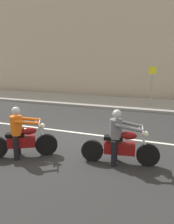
{
  "coord_description": "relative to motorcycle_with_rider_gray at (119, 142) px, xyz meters",
  "views": [
    {
      "loc": [
        3.3,
        -6.94,
        2.81
      ],
      "look_at": [
        0.57,
        -0.01,
        1.13
      ],
      "focal_mm": 35.33,
      "sensor_mm": 36.0,
      "label": 1
    }
  ],
  "objects": [
    {
      "name": "ground_plane",
      "position": [
        -2.01,
        1.2,
        -0.64
      ],
      "size": [
        80.0,
        80.0,
        0.0
      ],
      "primitive_type": "plane",
      "color": "#272727"
    },
    {
      "name": "sidewalk_slab",
      "position": [
        -2.01,
        9.2,
        -0.57
      ],
      "size": [
        40.0,
        4.4,
        0.14
      ],
      "primitive_type": "cube",
      "color": "gray",
      "rests_on": "ground_plane"
    },
    {
      "name": "building_facade",
      "position": [
        -2.01,
        12.6,
        4.32
      ],
      "size": [
        40.0,
        1.4,
        9.93
      ],
      "primitive_type": "cube",
      "color": "#B7A893",
      "rests_on": "ground_plane"
    },
    {
      "name": "lane_marking_stripe",
      "position": [
        -1.15,
        2.1,
        -0.64
      ],
      "size": [
        18.0,
        0.14,
        0.01
      ],
      "primitive_type": "cube",
      "color": "silver",
      "rests_on": "ground_plane"
    },
    {
      "name": "motorcycle_with_rider_gray",
      "position": [
        0.0,
        0.0,
        0.0
      ],
      "size": [
        2.18,
        0.76,
        1.56
      ],
      "color": "black",
      "rests_on": "ground_plane"
    },
    {
      "name": "motorcycle_with_rider_orange_stripe",
      "position": [
        -2.86,
        -0.63,
        -0.01
      ],
      "size": [
        1.9,
        1.2,
        1.55
      ],
      "color": "black",
      "rests_on": "ground_plane"
    },
    {
      "name": "street_sign_post",
      "position": [
        0.0,
        8.42,
        0.98
      ],
      "size": [
        0.44,
        0.08,
        2.43
      ],
      "color": "gray",
      "rests_on": "sidewalk_slab"
    }
  ]
}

